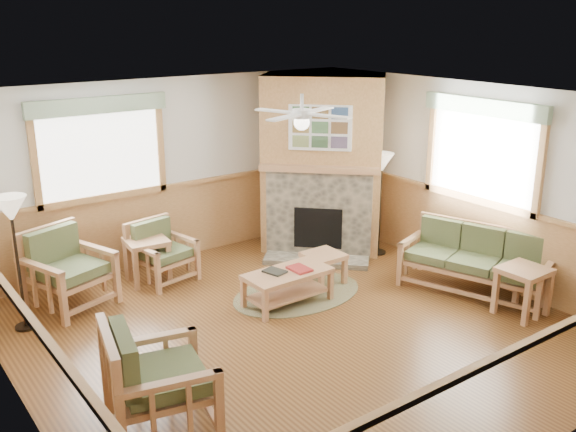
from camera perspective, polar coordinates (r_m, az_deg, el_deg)
floor at (r=7.67m, az=0.68°, el=-10.08°), size 6.00×6.00×0.01m
ceiling at (r=6.85m, az=0.76°, el=10.40°), size 6.00×6.00×0.01m
wall_back at (r=9.63m, az=-10.07°, el=4.04°), size 6.00×0.02×2.70m
wall_front at (r=5.24m, az=21.04°, el=-8.56°), size 6.00×0.02×2.70m
wall_left at (r=5.96m, az=-23.15°, el=-5.61°), size 0.02×6.00×2.70m
wall_right at (r=9.19m, az=15.88°, el=3.00°), size 0.02×6.00×2.70m
wainscot at (r=7.43m, az=0.70°, el=-6.28°), size 6.00×6.00×1.10m
fireplace at (r=9.92m, az=3.11°, el=4.69°), size 3.11×3.11×2.70m
window_back at (r=8.97m, az=-16.76°, el=10.27°), size 1.90×0.16×1.50m
window_right at (r=8.83m, az=17.38°, el=10.12°), size 0.16×1.90×1.50m
ceiling_fan at (r=7.27m, az=1.24°, el=10.50°), size 1.59×1.59×0.36m
sofa at (r=8.81m, az=16.32°, el=-3.93°), size 2.03×1.34×0.87m
armchair_back_left at (r=8.51m, az=-18.92°, el=-4.49°), size 1.12×1.12×0.99m
armchair_back_right at (r=9.02m, az=-11.10°, el=-3.17°), size 0.87×0.87×0.83m
armchair_left at (r=5.91m, az=-11.33°, el=-13.88°), size 1.07×1.07×1.01m
coffee_table at (r=8.21m, az=-0.04°, el=-6.38°), size 1.12×0.58×0.45m
end_table_chairs at (r=9.06m, az=-12.39°, el=-3.86°), size 0.60×0.58×0.61m
end_table_sofa at (r=8.41m, az=20.09°, el=-6.30°), size 0.55×0.53×0.61m
footstool at (r=8.84m, az=3.17°, el=-4.65°), size 0.50×0.50×0.43m
braided_rug at (r=8.58m, az=0.83°, el=-6.88°), size 2.08×2.08×0.01m
floor_lamp_left at (r=8.00m, az=-22.89°, el=-3.93°), size 0.42×0.42×1.63m
floor_lamp_right at (r=9.83m, az=8.17°, el=1.06°), size 0.37×0.37×1.59m
book_red at (r=8.16m, az=1.03°, el=-4.62°), size 0.23×0.31×0.03m
book_dark at (r=8.08m, az=-1.19°, el=-4.87°), size 0.27×0.31×0.03m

